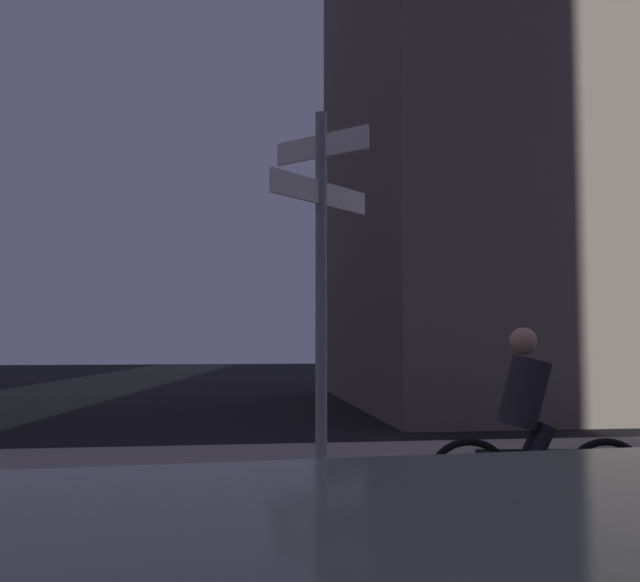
# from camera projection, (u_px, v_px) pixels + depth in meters

# --- Properties ---
(sidewalk_kerb) EXTENTS (40.00, 2.77, 0.14)m
(sidewalk_kerb) POSITION_uv_depth(u_px,v_px,m) (198.00, 471.00, 7.77)
(sidewalk_kerb) COLOR gray
(sidewalk_kerb) RESTS_ON ground_plane
(signpost) EXTENTS (1.13, 1.13, 3.72)m
(signpost) POSITION_uv_depth(u_px,v_px,m) (321.00, 259.00, 7.26)
(signpost) COLOR gray
(signpost) RESTS_ON sidewalk_kerb
(cyclist) EXTENTS (1.81, 0.38, 1.61)m
(cyclist) POSITION_uv_depth(u_px,v_px,m) (531.00, 435.00, 5.70)
(cyclist) COLOR black
(cyclist) RESTS_ON ground_plane
(building_right_block) EXTENTS (12.82, 9.45, 18.13)m
(building_right_block) POSITION_uv_depth(u_px,v_px,m) (607.00, 32.00, 17.46)
(building_right_block) COLOR #6B6056
(building_right_block) RESTS_ON ground_plane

